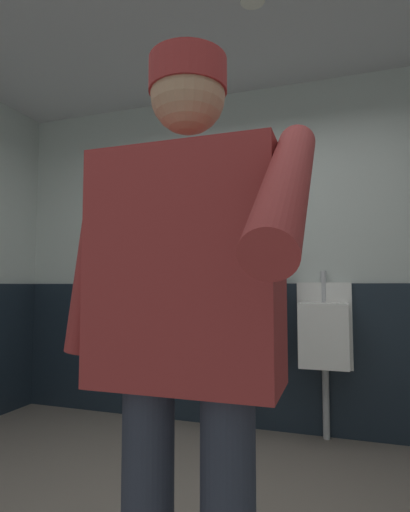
% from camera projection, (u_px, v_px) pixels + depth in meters
% --- Properties ---
extents(wall_back, '(4.94, 0.12, 2.77)m').
position_uv_depth(wall_back, '(253.00, 254.00, 3.39)').
color(wall_back, silver).
rests_on(wall_back, ground_plane).
extents(wainscot_band_back, '(4.34, 0.03, 1.14)m').
position_uv_depth(wainscot_band_back, '(252.00, 355.00, 3.26)').
color(wainscot_band_back, '#19232D').
rests_on(wainscot_band_back, ground_plane).
extents(urinal_left, '(0.40, 0.34, 1.24)m').
position_uv_depth(urinal_left, '(225.00, 330.00, 3.19)').
color(urinal_left, white).
rests_on(urinal_left, ground_plane).
extents(urinal_middle, '(0.40, 0.34, 1.24)m').
position_uv_depth(urinal_middle, '(324.00, 334.00, 2.96)').
color(urinal_middle, white).
rests_on(urinal_middle, ground_plane).
extents(privacy_divider_panel, '(0.04, 0.40, 0.90)m').
position_uv_depth(privacy_divider_panel, '(271.00, 309.00, 3.02)').
color(privacy_divider_panel, '#4C4C51').
extents(person, '(0.71, 0.60, 1.75)m').
position_uv_depth(person, '(186.00, 320.00, 1.07)').
color(person, '#2D3342').
rests_on(person, ground_plane).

